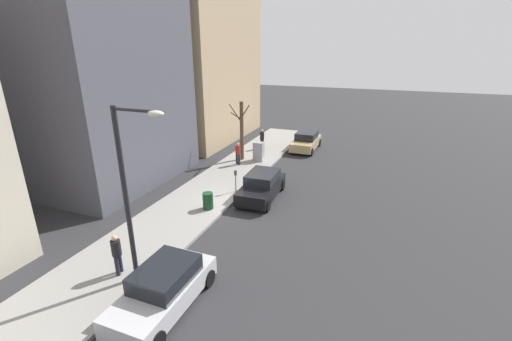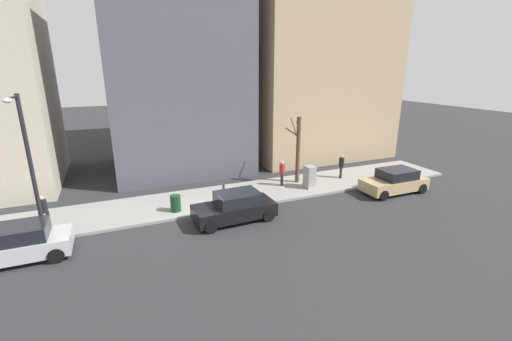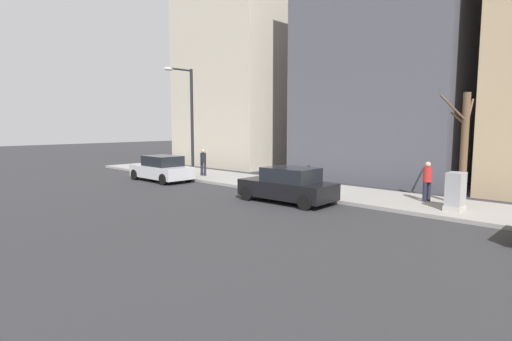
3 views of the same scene
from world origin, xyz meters
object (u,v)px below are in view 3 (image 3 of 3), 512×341
trash_bin (272,178)px  pedestrian_midblock (427,179)px  office_block_center (396,58)px  parked_car_silver (161,169)px  parked_car_black (288,185)px  parking_meter (309,176)px  streetlamp (188,113)px  office_tower_right (248,64)px  utility_box (455,192)px  bare_tree (464,147)px  pedestrian_far_corner (203,161)px

trash_bin → pedestrian_midblock: bearing=-78.5°
pedestrian_midblock → office_block_center: (7.99, 5.20, 6.46)m
parked_car_silver → pedestrian_midblock: size_ratio=2.54×
parked_car_black → office_block_center: 13.42m
parked_car_silver → trash_bin: size_ratio=4.68×
parked_car_black → parking_meter: (1.62, 0.09, 0.24)m
streetlamp → office_tower_right: 11.81m
utility_box → office_tower_right: (8.87, 19.59, 7.60)m
parked_car_silver → streetlamp: size_ratio=0.65×
office_tower_right → pedestrian_midblock: bearing=-113.2°
bare_tree → trash_bin: bare_tree is taller
streetlamp → parking_meter: bearing=-88.9°
parked_car_black → pedestrian_midblock: (3.55, -4.56, 0.35)m
trash_bin → pedestrian_far_corner: (0.47, 6.19, 0.49)m
parked_car_silver → utility_box: bearing=-80.5°
parked_car_black → parking_meter: 1.64m
parked_car_silver → utility_box: 15.82m
utility_box → office_block_center: (9.07, 6.64, 6.70)m
office_block_center → streetlamp: bearing=140.7°
pedestrian_midblock → pedestrian_far_corner: bearing=-65.2°
streetlamp → office_block_center: size_ratio=0.43×
parking_meter → utility_box: 6.16m
streetlamp → office_tower_right: size_ratio=0.38×
bare_tree → pedestrian_midblock: (-0.23, 1.26, -1.38)m
trash_bin → parked_car_silver: bearing=107.1°
parked_car_black → office_tower_right: (11.35, 13.58, 7.71)m
streetlamp → pedestrian_midblock: bearing=-81.1°
parked_car_black → utility_box: (2.47, -6.00, 0.11)m
pedestrian_midblock → trash_bin: bearing=-58.0°
parked_car_black → bare_tree: size_ratio=0.96×
bare_tree → office_block_center: size_ratio=0.29×
utility_box → trash_bin: (-0.40, 8.70, -0.25)m
parked_car_silver → pedestrian_far_corner: bearing=-15.1°
pedestrian_midblock → parking_meter: bearing=-47.0°
parking_meter → pedestrian_far_corner: (0.92, 8.80, 0.11)m
parked_car_silver → streetlamp: (1.51, -0.72, 3.28)m
streetlamp → pedestrian_far_corner: bearing=0.0°
parking_meter → pedestrian_midblock: (1.93, -4.66, 0.11)m
pedestrian_midblock → office_tower_right: office_tower_right is taller
pedestrian_midblock → office_block_center: office_block_center is taller
parked_car_silver → bare_tree: 16.00m
parked_car_silver → trash_bin: parked_car_silver is taller
parked_car_silver → pedestrian_midblock: pedestrian_midblock is taller
streetlamp → bare_tree: 14.98m
bare_tree → trash_bin: size_ratio=4.93×
parked_car_black → office_block_center: (11.54, 0.64, 6.81)m
streetlamp → office_tower_right: (9.89, 4.69, 4.43)m
parking_meter → office_block_center: office_block_center is taller
utility_box → office_tower_right: office_tower_right is taller
utility_box → pedestrian_far_corner: bearing=89.7°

